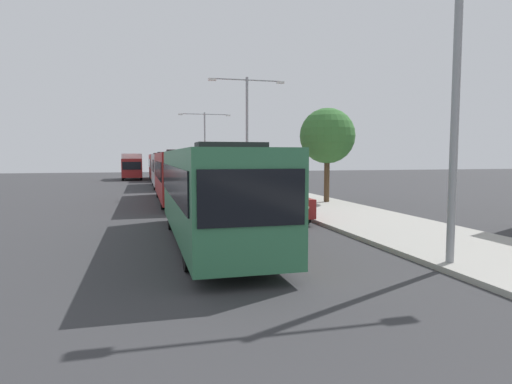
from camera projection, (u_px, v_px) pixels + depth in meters
bus_lead at (212, 192)px, 14.37m from camera, size 2.58×10.99×3.21m
bus_second_in_line at (178, 175)px, 27.31m from camera, size 2.58×11.93×3.21m
bus_middle at (166, 169)px, 40.52m from camera, size 2.58×10.84×3.21m
bus_fourth_in_line at (160, 166)px, 53.48m from camera, size 2.58×12.15×3.21m
white_suv at (278, 197)px, 19.76m from camera, size 1.86×4.65×1.90m
box_truck_oncoming at (132, 165)px, 53.87m from camera, size 2.35×7.25×3.15m
streetlamp_near at (457, 73)px, 10.86m from camera, size 5.67×0.28×7.76m
streetlamp_mid at (247, 123)px, 32.34m from camera, size 5.69×0.28×8.47m
streetlamp_far at (205, 138)px, 53.87m from camera, size 6.40×0.28×8.02m
roadside_tree at (327, 136)px, 25.79m from camera, size 3.25×3.25×5.53m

